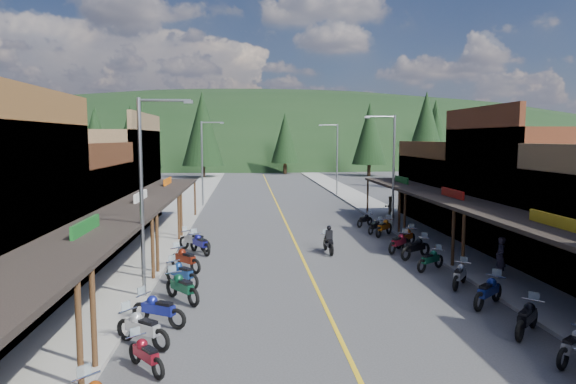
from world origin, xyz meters
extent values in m
plane|color=#38383A|center=(0.00, 0.00, 0.00)|extent=(220.00, 220.00, 0.00)
cube|color=gold|center=(0.00, 20.00, 0.01)|extent=(0.15, 90.00, 0.01)
cube|color=gray|center=(-8.70, 20.00, 0.07)|extent=(3.40, 94.00, 0.15)
cube|color=gray|center=(8.70, 20.00, 0.07)|extent=(3.40, 94.00, 0.15)
cylinder|color=#472D19|center=(-7.20, -13.60, 1.50)|extent=(0.16, 0.16, 3.00)
cube|color=brown|center=(-10.15, -7.90, 4.10)|extent=(0.30, 10.20, 8.20)
cube|color=black|center=(-8.70, -7.90, 3.00)|extent=(3.20, 10.20, 0.18)
cylinder|color=#472D19|center=(-7.20, -12.40, 1.50)|extent=(0.16, 0.16, 3.00)
cylinder|color=#472D19|center=(-7.20, -3.40, 1.50)|extent=(0.16, 0.16, 3.00)
cube|color=#14591E|center=(-8.70, -7.90, 3.20)|extent=(0.12, 3.00, 0.70)
cube|color=#3F2111|center=(-14.00, 1.70, 2.50)|extent=(8.00, 9.00, 5.00)
cube|color=#3F2111|center=(-10.15, 1.70, 3.10)|extent=(0.30, 9.00, 6.20)
cube|color=black|center=(-8.70, 1.70, 3.00)|extent=(3.20, 9.00, 0.18)
cylinder|color=#472D19|center=(-7.20, -2.20, 1.50)|extent=(0.16, 0.16, 3.00)
cylinder|color=#472D19|center=(-7.20, 5.60, 1.50)|extent=(0.16, 0.16, 3.00)
cube|color=silver|center=(-8.70, 1.70, 3.20)|extent=(0.12, 3.00, 0.70)
cube|color=brown|center=(-14.00, 11.30, 3.50)|extent=(8.00, 10.20, 7.00)
cube|color=brown|center=(-10.15, 11.30, 4.10)|extent=(0.30, 10.20, 8.20)
cube|color=black|center=(-8.70, 11.30, 3.00)|extent=(3.20, 10.20, 0.18)
cylinder|color=#472D19|center=(-7.20, 6.80, 1.50)|extent=(0.16, 0.16, 3.00)
cylinder|color=#472D19|center=(-7.20, 15.80, 1.50)|extent=(0.16, 0.16, 3.00)
cube|color=#CC590C|center=(-8.70, 11.30, 3.20)|extent=(0.12, 3.00, 0.70)
cube|color=black|center=(8.70, -7.90, 3.00)|extent=(3.20, 10.20, 0.18)
cylinder|color=#472D19|center=(7.20, -3.40, 1.50)|extent=(0.16, 0.16, 3.00)
cube|color=gold|center=(8.70, -7.90, 3.20)|extent=(0.12, 3.00, 0.70)
cube|color=#562B19|center=(14.00, 1.70, 3.50)|extent=(8.00, 9.00, 7.00)
cube|color=#562B19|center=(10.15, 1.70, 4.10)|extent=(0.30, 9.00, 8.20)
cube|color=black|center=(8.70, 1.70, 3.00)|extent=(3.20, 9.00, 0.18)
cylinder|color=#472D19|center=(7.20, -2.20, 1.50)|extent=(0.16, 0.16, 3.00)
cylinder|color=#472D19|center=(7.20, 5.60, 1.50)|extent=(0.16, 0.16, 3.00)
cube|color=#B2140F|center=(8.70, 1.70, 3.20)|extent=(0.12, 3.00, 0.70)
cube|color=#4C2D16|center=(14.00, 11.30, 2.50)|extent=(8.00, 10.20, 5.00)
cube|color=#4C2D16|center=(10.15, 11.30, 3.10)|extent=(0.30, 10.20, 6.20)
cube|color=black|center=(8.70, 11.30, 3.00)|extent=(3.20, 10.20, 0.18)
cylinder|color=#472D19|center=(7.20, 6.80, 1.50)|extent=(0.16, 0.16, 3.00)
cylinder|color=#472D19|center=(7.20, 15.80, 1.50)|extent=(0.16, 0.16, 3.00)
cube|color=#14591E|center=(8.70, 11.30, 3.20)|extent=(0.12, 3.00, 0.70)
cylinder|color=gray|center=(-7.10, -6.00, 4.00)|extent=(0.16, 0.16, 8.00)
cylinder|color=gray|center=(-6.10, -6.00, 7.90)|extent=(2.00, 0.10, 0.10)
cube|color=gray|center=(-5.20, -6.00, 7.85)|extent=(0.35, 0.18, 0.12)
cylinder|color=gray|center=(-7.10, 22.00, 4.00)|extent=(0.16, 0.16, 8.00)
cylinder|color=gray|center=(-6.10, 22.00, 7.90)|extent=(2.00, 0.10, 0.10)
cube|color=gray|center=(-5.20, 22.00, 7.85)|extent=(0.35, 0.18, 0.12)
cylinder|color=gray|center=(7.10, 8.00, 4.00)|extent=(0.16, 0.16, 8.00)
cylinder|color=gray|center=(6.10, 8.00, 7.90)|extent=(2.00, 0.10, 0.10)
cube|color=gray|center=(5.20, 8.00, 7.85)|extent=(0.35, 0.18, 0.12)
cylinder|color=gray|center=(7.10, 30.00, 4.00)|extent=(0.16, 0.16, 8.00)
cylinder|color=gray|center=(6.10, 30.00, 7.90)|extent=(2.00, 0.10, 0.10)
cube|color=gray|center=(5.20, 30.00, 7.85)|extent=(0.35, 0.18, 0.12)
ellipsoid|color=black|center=(0.00, 135.00, 0.00)|extent=(310.00, 140.00, 60.00)
cylinder|color=black|center=(-40.00, 62.00, 1.00)|extent=(0.60, 0.60, 2.00)
cone|color=black|center=(-40.00, 62.00, 6.50)|extent=(5.04, 5.04, 9.00)
cylinder|color=black|center=(-24.00, 70.00, 1.00)|extent=(0.60, 0.60, 2.00)
cone|color=black|center=(-24.00, 70.00, 7.25)|extent=(5.88, 5.88, 10.50)
cylinder|color=black|center=(-10.00, 58.00, 1.00)|extent=(0.60, 0.60, 2.00)
cone|color=black|center=(-10.00, 58.00, 8.00)|extent=(6.72, 6.72, 12.00)
cylinder|color=black|center=(4.00, 66.00, 1.00)|extent=(0.60, 0.60, 2.00)
cone|color=black|center=(4.00, 66.00, 6.50)|extent=(5.04, 5.04, 9.00)
cylinder|color=black|center=(18.00, 60.00, 1.00)|extent=(0.60, 0.60, 2.00)
cone|color=black|center=(18.00, 60.00, 7.25)|extent=(5.88, 5.88, 10.50)
cylinder|color=black|center=(34.00, 72.00, 1.00)|extent=(0.60, 0.60, 2.00)
cone|color=black|center=(34.00, 72.00, 8.00)|extent=(6.72, 6.72, 12.00)
cylinder|color=black|center=(46.00, 64.00, 1.00)|extent=(0.60, 0.60, 2.00)
cone|color=black|center=(46.00, 64.00, 6.50)|extent=(5.04, 5.04, 9.00)
cylinder|color=black|center=(-32.00, 76.00, 1.00)|extent=(0.60, 0.60, 2.00)
cone|color=black|center=(-32.00, 76.00, 7.25)|extent=(5.88, 5.88, 10.50)
cylinder|color=black|center=(-22.00, 40.00, 1.00)|extent=(0.60, 0.60, 2.00)
cone|color=black|center=(-22.00, 40.00, 6.00)|extent=(4.48, 4.48, 8.00)
cylinder|color=black|center=(24.00, 45.00, 1.00)|extent=(0.60, 0.60, 2.00)
cone|color=black|center=(24.00, 45.00, 6.40)|extent=(4.93, 4.93, 8.80)
cylinder|color=black|center=(-18.00, 50.00, 1.00)|extent=(0.60, 0.60, 2.00)
cone|color=black|center=(-18.00, 50.00, 6.80)|extent=(5.38, 5.38, 9.60)
cylinder|color=black|center=(20.00, 38.00, 1.00)|extent=(0.60, 0.60, 2.00)
cone|color=black|center=(20.00, 38.00, 7.20)|extent=(5.82, 5.82, 10.40)
imported|color=#231F2E|center=(8.48, -4.49, 1.08)|extent=(0.54, 0.74, 1.86)
imported|color=brown|center=(8.38, 13.27, 1.00)|extent=(0.91, 0.64, 1.70)
camera|label=1|loc=(-2.97, -26.42, 6.44)|focal=32.00mm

